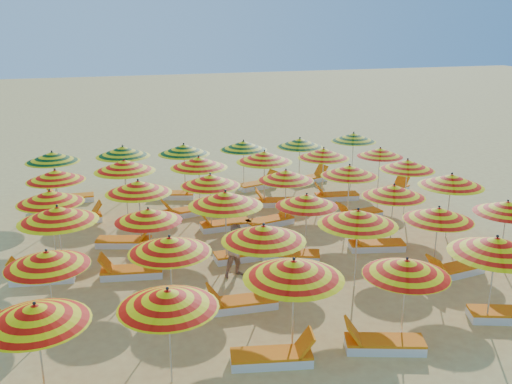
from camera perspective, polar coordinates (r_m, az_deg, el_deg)
ground at (r=18.37m, az=0.47°, el=-5.21°), size 120.00×120.00×0.00m
umbrella_0 at (r=11.21m, az=-21.18°, el=-11.31°), size 1.97×1.97×2.07m
umbrella_1 at (r=11.12m, az=-8.81°, el=-10.51°), size 1.99×1.99×2.07m
umbrella_2 at (r=11.85m, az=3.79°, el=-7.72°), size 2.62×2.62×2.25m
umbrella_3 at (r=12.82m, az=14.82°, el=-7.31°), size 2.09×2.09×2.02m
umbrella_4 at (r=14.07m, az=22.90°, el=-4.98°), size 2.41×2.41×2.26m
umbrella_6 at (r=13.68m, az=-20.17°, el=-6.29°), size 1.94×1.94×2.01m
umbrella_7 at (r=13.57m, az=-8.63°, el=-5.24°), size 2.61×2.61×2.09m
umbrella_8 at (r=13.85m, az=0.78°, el=-4.13°), size 2.41×2.41×2.21m
umbrella_9 at (r=15.09m, az=10.16°, el=-2.52°), size 2.17×2.17×2.23m
umbrella_10 at (r=16.41m, az=17.80°, el=-2.11°), size 2.49×2.49×2.04m
umbrella_11 at (r=17.86m, az=23.82°, el=-1.40°), size 2.42×2.42×1.99m
umbrella_12 at (r=15.97m, az=-19.22°, el=-2.10°), size 2.33×2.33×2.24m
umbrella_13 at (r=15.99m, az=-10.71°, el=-2.28°), size 1.98×1.98×1.98m
umbrella_14 at (r=16.25m, az=-3.07°, el=-0.68°), size 2.85×2.85×2.29m
umbrella_15 at (r=16.99m, az=5.08°, el=-0.84°), size 2.22×2.22×2.00m
umbrella_16 at (r=18.11m, az=13.62°, el=0.11°), size 2.23×2.23×2.08m
umbrella_17 at (r=19.39m, az=18.95°, el=1.12°), size 2.62×2.62×2.22m
umbrella_18 at (r=18.03m, az=-19.91°, el=-0.46°), size 2.49×2.49×2.10m
umbrella_19 at (r=18.04m, az=-11.69°, el=0.50°), size 2.34×2.34×2.20m
umbrella_20 at (r=18.78m, az=-4.59°, el=1.19°), size 2.30×2.30×2.10m
umbrella_21 at (r=19.55m, az=3.01°, el=1.68°), size 2.27×2.27×2.04m
umbrella_22 at (r=20.10m, az=9.33°, el=2.12°), size 2.29×2.29×2.12m
umbrella_23 at (r=21.38m, az=14.90°, el=2.64°), size 2.15×2.15×2.12m
umbrella_24 at (r=20.50m, az=-19.42°, el=1.58°), size 2.57×2.57×2.09m
umbrella_25 at (r=20.50m, az=-13.02°, el=2.58°), size 2.62×2.62×2.28m
umbrella_26 at (r=20.77m, az=-5.74°, el=2.97°), size 2.33×2.33×2.22m
umbrella_27 at (r=21.41m, az=0.84°, el=3.55°), size 2.52×2.52×2.25m
umbrella_28 at (r=22.50m, az=6.78°, el=3.87°), size 2.68×2.68×2.15m
umbrella_29 at (r=23.76m, az=12.31°, el=3.91°), size 1.87×1.87×1.98m
umbrella_30 at (r=23.07m, az=-19.71°, el=3.32°), size 2.35×2.35×2.16m
umbrella_31 at (r=22.94m, az=-13.18°, el=3.98°), size 2.71×2.71×2.24m
umbrella_32 at (r=23.03m, az=-7.23°, el=4.26°), size 2.67×2.67×2.20m
umbrella_33 at (r=23.94m, az=-1.26°, el=4.68°), size 2.54×2.54×2.11m
umbrella_34 at (r=24.52m, az=4.41°, el=4.94°), size 2.25×2.25×2.12m
umbrella_35 at (r=25.87m, az=9.73°, el=5.42°), size 2.26×2.26×2.14m
lounger_1 at (r=12.39m, az=1.77°, el=-16.15°), size 1.82×0.93×0.69m
lounger_2 at (r=13.11m, az=12.53°, el=-14.57°), size 1.83×1.11×0.69m
lounger_3 at (r=15.17m, az=23.85°, el=-11.11°), size 1.83×1.14×0.69m
lounger_4 at (r=14.52m, az=-21.91°, el=-12.17°), size 1.79×0.78×0.69m
lounger_5 at (r=14.43m, az=-1.55°, el=-11.04°), size 1.77×0.69×0.69m
lounger_6 at (r=17.10m, az=19.16°, el=-7.39°), size 1.79×0.78×0.69m
lounger_7 at (r=16.88m, az=-20.65°, el=-7.87°), size 1.80×0.84×0.69m
lounger_8 at (r=16.46m, az=-12.46°, el=-7.78°), size 1.81×0.88×0.69m
lounger_9 at (r=17.19m, az=-1.17°, el=-6.27°), size 1.74×0.62×0.69m
lounger_10 at (r=17.17m, az=3.35°, el=-6.32°), size 1.82×1.17×0.69m
lounger_11 at (r=18.26m, az=11.84°, el=-5.21°), size 1.82×0.97×0.69m
lounger_12 at (r=18.62m, az=-12.93°, el=-4.85°), size 1.83×1.08×0.69m
lounger_13 at (r=19.63m, az=-3.21°, el=-3.29°), size 1.75×0.63×0.69m
lounger_14 at (r=19.97m, az=1.49°, el=-2.92°), size 1.81×0.92×0.69m
lounger_15 at (r=20.92m, az=10.19°, el=-2.25°), size 1.80×0.83×0.69m
lounger_16 at (r=21.15m, az=-17.36°, el=-2.56°), size 1.77×0.71×0.69m
lounger_17 at (r=21.06m, az=-7.12°, el=-1.98°), size 1.81×0.90×0.69m
lounger_18 at (r=22.05m, az=2.06°, el=-0.99°), size 1.82×0.98×0.69m
lounger_19 at (r=22.99m, az=7.97°, el=-0.40°), size 1.80×0.82×0.69m
lounger_20 at (r=24.30m, az=13.49°, el=0.24°), size 1.82×1.22×0.69m
lounger_21 at (r=23.66m, az=-18.08°, el=-0.59°), size 1.74×0.61×0.69m
lounger_22 at (r=23.17m, az=-8.19°, el=-0.27°), size 1.83×1.08×0.69m
lounger_23 at (r=24.34m, az=0.25°, el=0.74°), size 1.82×1.01×0.69m
lounger_24 at (r=25.33m, az=5.40°, el=1.31°), size 1.83×1.08×0.69m
beachgoer_b at (r=15.88m, az=-1.90°, el=-5.88°), size 0.84×0.70×1.54m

